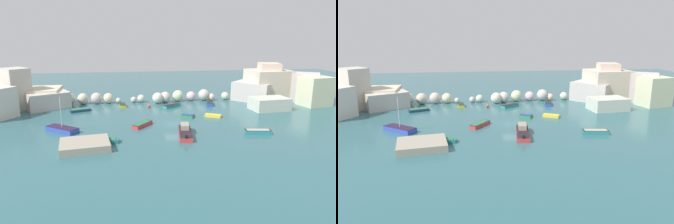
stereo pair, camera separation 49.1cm
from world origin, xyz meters
TOP-DOWN VIEW (x-y plane):
  - cove_water at (0.00, 0.00)m, footprint 160.00×160.00m
  - cliff_headland_left at (-31.44, 14.47)m, footprint 22.40×18.72m
  - cliff_headland_right at (28.11, 15.26)m, footprint 22.71×18.12m
  - rock_breakwater at (-3.34, 18.46)m, footprint 38.39×4.32m
  - stone_dock at (-13.74, -10.25)m, footprint 7.36×6.47m
  - channel_buoy at (-2.85, 13.24)m, footprint 0.64×0.64m
  - moored_boat_0 at (-18.23, -1.92)m, footprint 5.72×5.08m
  - moored_boat_1 at (-8.48, 14.78)m, footprint 1.46×3.00m
  - moored_boat_2 at (10.64, 13.42)m, footprint 2.12×3.54m
  - moored_boat_3 at (1.08, -6.57)m, footprint 2.86×7.11m
  - moored_boat_4 at (12.61, -7.47)m, footprint 4.29×1.96m
  - moored_boat_5 at (3.77, 4.02)m, footprint 2.62×2.38m
  - moored_boat_6 at (-11.36, -8.24)m, footprint 4.52×1.72m
  - moored_boat_7 at (-17.02, 11.61)m, footprint 4.30×2.79m
  - moored_boat_8 at (8.51, 3.51)m, footprint 3.28×2.58m
  - moored_boat_9 at (1.98, 12.89)m, footprint 4.16×3.45m
  - moored_boat_10 at (-5.20, -0.78)m, footprint 3.73×4.23m

SIDE VIEW (x-z plane):
  - cove_water at x=0.00m, z-range 0.00..0.00m
  - moored_boat_8 at x=8.51m, z-range 0.00..0.52m
  - moored_boat_7 at x=-17.02m, z-range -0.01..0.54m
  - moored_boat_9 at x=1.98m, z-range 0.00..0.55m
  - moored_boat_5 at x=3.77m, z-range 0.01..0.54m
  - moored_boat_1 at x=-8.48m, z-range 0.00..0.57m
  - moored_boat_6 at x=-11.36m, z-range -0.01..0.59m
  - channel_buoy at x=-2.85m, z-range 0.00..0.64m
  - moored_boat_10 at x=-5.20m, z-range 0.01..0.63m
  - moored_boat_4 at x=12.61m, z-range 0.01..0.68m
  - moored_boat_2 at x=10.64m, z-range 0.00..0.70m
  - moored_boat_0 at x=-18.23m, z-range -2.46..3.27m
  - stone_dock at x=-13.74m, z-range 0.00..1.01m
  - moored_boat_3 at x=1.08m, z-range -0.22..1.29m
  - rock_breakwater at x=-3.34m, z-range -0.12..2.52m
  - cliff_headland_left at x=-31.44m, z-range -1.97..6.58m
  - cliff_headland_right at x=28.11m, z-range -1.24..7.47m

